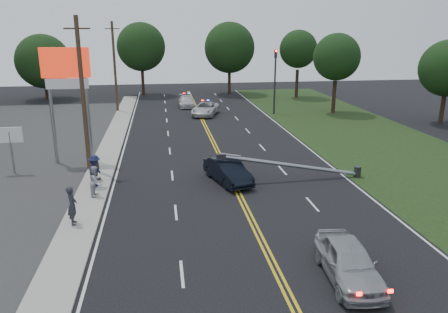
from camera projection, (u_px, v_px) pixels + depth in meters
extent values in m
plane|color=black|center=(263.00, 243.00, 19.41)|extent=(120.00, 120.00, 0.00)
cube|color=#9E998F|center=(98.00, 178.00, 27.72)|extent=(1.80, 70.00, 0.12)
cube|color=black|center=(417.00, 164.00, 30.77)|extent=(12.00, 80.00, 0.01)
cube|color=gold|center=(228.00, 173.00, 28.90)|extent=(0.36, 80.00, 0.00)
cylinder|color=gray|center=(52.00, 114.00, 30.10)|extent=(0.24, 0.24, 7.00)
cylinder|color=gray|center=(88.00, 114.00, 30.43)|extent=(0.24, 0.24, 7.00)
cube|color=red|center=(65.00, 63.00, 29.28)|extent=(3.20, 0.35, 2.00)
cube|color=white|center=(67.00, 84.00, 29.67)|extent=(2.80, 0.30, 0.70)
cylinder|color=gray|center=(12.00, 153.00, 28.47)|extent=(0.14, 0.14, 2.80)
cube|color=white|center=(9.00, 135.00, 28.13)|extent=(1.60, 0.12, 1.00)
cylinder|color=#2D2D30|center=(275.00, 82.00, 48.06)|extent=(0.20, 0.20, 7.00)
cube|color=#2D2D30|center=(276.00, 54.00, 47.19)|extent=(0.28, 0.28, 0.90)
sphere|color=#FF0C07|center=(276.00, 51.00, 46.96)|extent=(0.22, 0.22, 0.22)
cylinder|color=#2D2D30|center=(357.00, 172.00, 28.03)|extent=(0.44, 0.44, 0.70)
cylinder|color=gray|center=(291.00, 165.00, 27.24)|extent=(8.90, 0.24, 1.80)
cube|color=#2D2D30|center=(221.00, 156.00, 26.40)|extent=(0.55, 0.32, 0.30)
cylinder|color=#382619|center=(83.00, 96.00, 28.12)|extent=(0.28, 0.28, 10.00)
cube|color=#382619|center=(77.00, 28.00, 26.94)|extent=(1.60, 0.10, 0.10)
cylinder|color=#382619|center=(115.00, 68.00, 49.01)|extent=(0.28, 0.28, 10.00)
cube|color=#382619|center=(112.00, 29.00, 47.83)|extent=(1.60, 0.10, 0.10)
cylinder|color=black|center=(46.00, 88.00, 58.87)|extent=(0.44, 0.44, 2.93)
sphere|color=black|center=(43.00, 61.00, 57.86)|extent=(7.10, 7.10, 7.10)
cylinder|color=black|center=(143.00, 81.00, 62.48)|extent=(0.44, 0.44, 3.93)
sphere|color=black|center=(141.00, 47.00, 61.13)|extent=(6.74, 6.74, 6.74)
cylinder|color=black|center=(229.00, 81.00, 63.71)|extent=(0.44, 0.44, 3.83)
sphere|color=black|center=(229.00, 48.00, 62.39)|extent=(7.19, 7.19, 7.19)
cylinder|color=black|center=(297.00, 84.00, 60.27)|extent=(0.44, 0.44, 3.81)
sphere|color=black|center=(298.00, 49.00, 58.96)|extent=(5.09, 5.09, 5.09)
cylinder|color=black|center=(334.00, 97.00, 49.05)|extent=(0.44, 0.44, 3.61)
sphere|color=black|center=(337.00, 57.00, 47.81)|extent=(5.14, 5.14, 5.14)
cylinder|color=black|center=(442.00, 108.00, 43.50)|extent=(0.44, 0.44, 3.20)
sphere|color=black|center=(448.00, 68.00, 42.40)|extent=(5.48, 5.48, 5.48)
imported|color=black|center=(228.00, 171.00, 27.01)|extent=(2.74, 4.66, 1.45)
imported|color=#A1A4A9|center=(349.00, 261.00, 16.45)|extent=(2.08, 4.50, 1.49)
imported|color=silver|center=(205.00, 109.00, 48.12)|extent=(3.82, 5.52, 1.40)
imported|color=silver|center=(187.00, 101.00, 53.32)|extent=(1.85, 4.52, 1.31)
imported|color=#282830|center=(72.00, 205.00, 20.83)|extent=(0.53, 0.74, 1.91)
imported|color=#AAA9AE|center=(95.00, 181.00, 24.42)|extent=(0.79, 0.94, 1.75)
imported|color=#181D3C|center=(95.00, 171.00, 25.84)|extent=(1.01, 1.39, 1.94)
imported|color=#5C5049|center=(97.00, 168.00, 27.03)|extent=(0.47, 0.96, 1.57)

